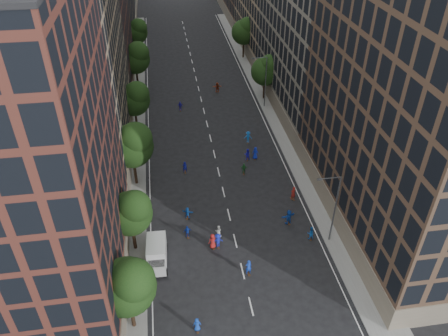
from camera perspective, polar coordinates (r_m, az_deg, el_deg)
name	(u,v)px	position (r m, az deg, el deg)	size (l,w,h in m)	color
ground	(207,125)	(71.37, -2.18, 5.59)	(240.00, 240.00, 0.00)	black
sidewalk_left	(133,109)	(77.80, -11.74, 7.59)	(4.00, 105.00, 0.15)	slate
sidewalk_right	(269,99)	(79.81, 5.85, 8.92)	(4.00, 105.00, 0.15)	slate
bldg_left_a	(20,159)	(40.43, -25.07, 1.12)	(14.00, 22.00, 30.00)	#4F251E
bldg_left_b	(59,39)	(60.75, -20.75, 15.50)	(14.00, 26.00, 34.00)	#8E795D
bldg_left_c	(83,11)	(83.29, -17.88, 18.93)	(14.00, 20.00, 28.00)	#4F251E
bldg_right_a	(426,78)	(47.94, 24.91, 10.65)	(14.00, 30.00, 36.00)	#4A3527
bldg_right_b	(325,10)	(72.87, 13.02, 19.51)	(14.00, 28.00, 33.00)	#696256
tree_left_0	(128,285)	(39.28, -12.38, -14.72)	(5.20, 5.20, 8.83)	black
tree_left_1	(131,212)	(46.63, -12.03, -5.60)	(4.80, 4.80, 8.21)	black
tree_left_2	(133,144)	(55.82, -11.85, 3.08)	(5.60, 5.60, 9.45)	black
tree_left_3	(135,98)	(68.34, -11.60, 8.95)	(5.00, 5.00, 8.58)	black
tree_left_4	(136,57)	(82.89, -11.45, 14.00)	(5.40, 5.40, 9.08)	black
tree_left_5	(137,31)	(98.12, -11.31, 17.15)	(4.80, 4.80, 8.33)	black
tree_right_a	(267,70)	(77.66, 5.58, 12.68)	(5.00, 5.00, 8.39)	black
tree_right_b	(245,31)	(95.83, 2.74, 17.50)	(5.20, 5.20, 8.83)	black
streetlamp_near	(334,206)	(48.36, 14.12, -4.81)	(2.64, 0.22, 9.06)	#595B60
streetlamp_far	(264,79)	(75.08, 5.30, 11.47)	(2.64, 0.22, 9.06)	#595B60
cargo_van	(157,253)	(47.77, -8.79, -10.97)	(2.36, 4.71, 2.46)	silver
skater_0	(197,325)	(42.47, -3.53, -19.78)	(0.74, 0.48, 1.52)	#153FAE
skater_1	(248,267)	(46.49, 3.20, -12.82)	(0.68, 0.45, 1.88)	#173CBB
skater_2	(310,233)	(50.99, 11.23, -8.35)	(0.82, 0.64, 1.68)	#1555B1
skater_3	(218,241)	(49.11, -0.80, -9.48)	(1.16, 0.66, 1.79)	#1724BD
skater_4	(187,232)	(50.47, -4.79, -8.30)	(0.91, 0.38, 1.55)	#122D96
skater_5	(289,217)	(52.37, 8.44, -6.38)	(1.80, 0.57, 1.94)	#1440A7
skater_6	(213,241)	(48.97, -1.51, -9.57)	(0.93, 0.61, 1.91)	#A91C1C
skater_7	(293,193)	(55.95, 9.01, -3.29)	(0.69, 0.45, 1.89)	maroon
skater_8	(218,231)	(50.34, -0.74, -8.28)	(0.75, 0.59, 1.55)	silver
skater_9	(160,243)	(49.26, -8.42, -9.69)	(1.24, 0.72, 1.93)	#4A494F
skater_10	(244,169)	(59.82, 2.62, -0.11)	(0.93, 0.39, 1.58)	#1C5F25
skater_11	(187,213)	(52.88, -4.80, -5.88)	(1.39, 0.44, 1.50)	#124396
skater_12	(255,153)	(62.80, 4.10, 1.92)	(0.92, 0.60, 1.87)	#1423A2
skater_13	(185,167)	(60.20, -5.14, 0.09)	(0.62, 0.41, 1.70)	#11168F
skater_14	(247,155)	(62.54, 3.06, 1.75)	(0.86, 0.67, 1.77)	#1B16B8
skater_15	(248,137)	(66.46, 3.16, 4.02)	(1.20, 0.69, 1.85)	blue
skater_16	(180,106)	(75.76, -5.73, 8.00)	(0.93, 0.39, 1.60)	#1D14A8
skater_17	(217,87)	(81.88, -0.88, 10.47)	(1.69, 0.54, 1.82)	#A63B1B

